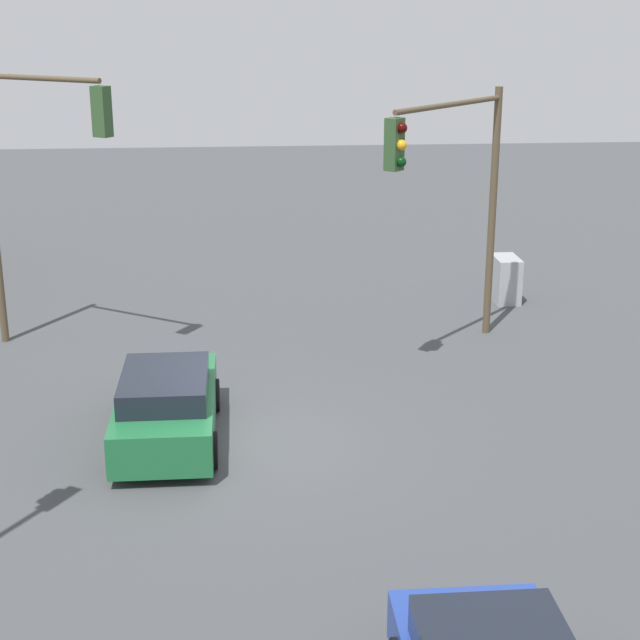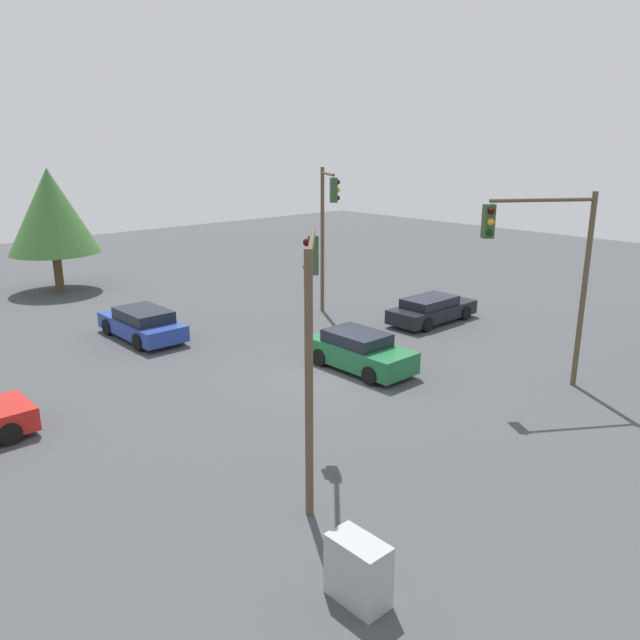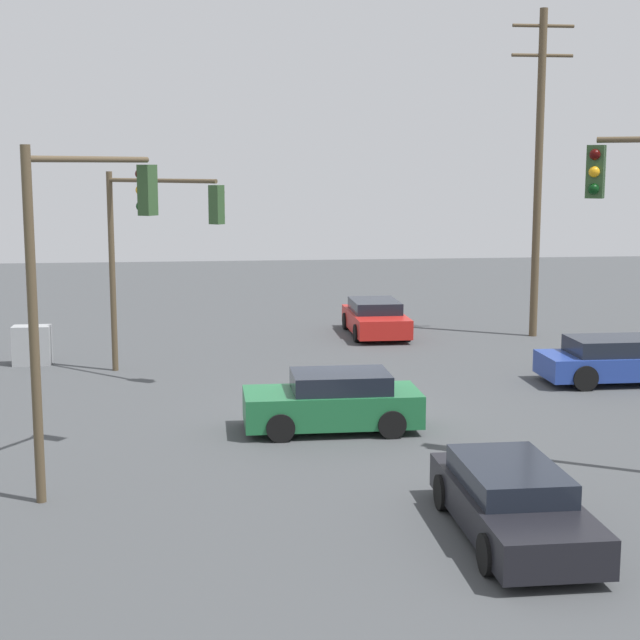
{
  "view_description": "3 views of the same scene",
  "coord_description": "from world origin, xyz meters",
  "views": [
    {
      "loc": [
        -16.7,
        0.08,
        7.79
      ],
      "look_at": [
        0.95,
        -1.41,
        2.07
      ],
      "focal_mm": 55.0,
      "sensor_mm": 36.0,
      "label": 1
    },
    {
      "loc": [
        15.17,
        -14.1,
        8.0
      ],
      "look_at": [
        0.75,
        -0.88,
        2.42
      ],
      "focal_mm": 35.0,
      "sensor_mm": 36.0,
      "label": 2
    },
    {
      "loc": [
        3.25,
        23.67,
        6.18
      ],
      "look_at": [
        0.22,
        -1.86,
        2.09
      ],
      "focal_mm": 55.0,
      "sensor_mm": 36.0,
      "label": 3
    }
  ],
  "objects": [
    {
      "name": "ground_plane",
      "position": [
        0.0,
        0.0,
        0.0
      ],
      "size": [
        80.0,
        80.0,
        0.0
      ],
      "primitive_type": "plane",
      "color": "#424447"
    },
    {
      "name": "sedan_dark",
      "position": [
        -1.8,
        8.45,
        0.6
      ],
      "size": [
        1.88,
        4.62,
        1.2
      ],
      "color": "black",
      "rests_on": "ground_plane"
    },
    {
      "name": "sedan_green",
      "position": [
        0.3,
        1.51,
        0.68
      ],
      "size": [
        4.11,
        1.9,
        1.39
      ],
      "rotation": [
        0.0,
        0.0,
        -1.57
      ],
      "color": "#1E6638",
      "rests_on": "ground_plane"
    },
    {
      "name": "sedan_blue",
      "position": [
        -8.5,
        -2.58,
        0.65
      ],
      "size": [
        4.59,
        1.99,
        1.31
      ],
      "rotation": [
        0.0,
        0.0,
        1.57
      ],
      "color": "#233D93",
      "rests_on": "ground_plane"
    },
    {
      "name": "sedan_red",
      "position": [
        -2.95,
        -11.26,
        0.62
      ],
      "size": [
        2.01,
        4.36,
        1.27
      ],
      "color": "red",
      "rests_on": "ground_plane"
    },
    {
      "name": "traffic_signal_main",
      "position": [
        4.68,
        -4.78,
        4.15
      ],
      "size": [
        3.42,
        3.22,
        5.98
      ],
      "rotation": [
        0.0,
        0.0,
        2.39
      ],
      "color": "brown",
      "rests_on": "ground_plane"
    },
    {
      "name": "traffic_signal_aux",
      "position": [
        5.57,
        4.62,
        4.45
      ],
      "size": [
        2.23,
        3.23,
        6.53
      ],
      "rotation": [
        0.0,
        0.0,
        4.13
      ],
      "color": "brown",
      "rests_on": "ground_plane"
    },
    {
      "name": "utility_pole_tall",
      "position": [
        -8.62,
        -10.37,
        6.08
      ],
      "size": [
        2.2,
        0.28,
        11.55
      ],
      "color": "brown",
      "rests_on": "ground_plane"
    },
    {
      "name": "electrical_cabinet",
      "position": [
        8.63,
        -7.17,
        0.62
      ],
      "size": [
        1.15,
        0.64,
        1.23
      ],
      "primitive_type": "cube",
      "color": "#9EA0A3",
      "rests_on": "ground_plane"
    }
  ]
}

